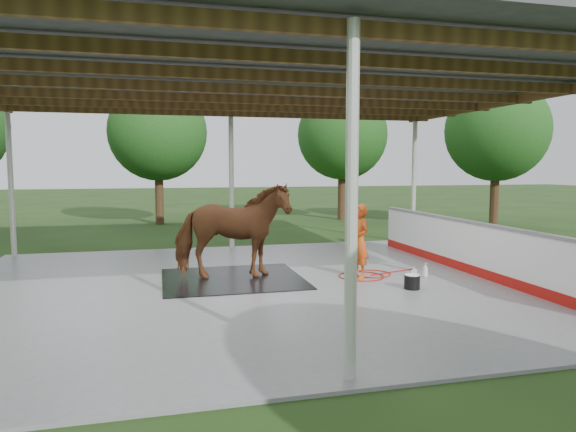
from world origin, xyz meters
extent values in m
plane|color=#1E3814|center=(0.00, 0.00, 0.00)|extent=(100.00, 100.00, 0.00)
cube|color=slate|center=(0.00, 0.00, 0.03)|extent=(12.00, 10.00, 0.05)
cylinder|color=beige|center=(0.00, -4.70, 1.98)|extent=(0.14, 0.14, 3.85)
cylinder|color=beige|center=(-5.70, 4.70, 1.98)|extent=(0.14, 0.14, 3.85)
cylinder|color=beige|center=(0.00, 4.70, 1.98)|extent=(0.14, 0.14, 3.85)
cylinder|color=beige|center=(5.70, 4.70, 1.98)|extent=(0.14, 0.14, 3.85)
cube|color=brown|center=(0.00, -4.50, 3.85)|extent=(12.00, 0.10, 0.18)
cube|color=brown|center=(0.00, -3.00, 3.85)|extent=(12.00, 0.10, 0.18)
cube|color=brown|center=(0.00, -1.50, 3.85)|extent=(12.00, 0.10, 0.18)
cube|color=brown|center=(0.00, 0.00, 3.85)|extent=(12.00, 0.10, 0.18)
cube|color=brown|center=(0.00, 1.50, 3.85)|extent=(12.00, 0.10, 0.18)
cube|color=brown|center=(0.00, 3.00, 3.85)|extent=(12.00, 0.10, 0.18)
cube|color=brown|center=(0.00, 4.50, 3.85)|extent=(12.00, 0.10, 0.18)
cube|color=brown|center=(5.70, 0.00, 3.85)|extent=(0.12, 10.00, 0.18)
cube|color=#38383A|center=(0.00, 0.00, 4.05)|extent=(12.60, 10.60, 0.10)
cube|color=#A7120D|center=(4.59, 0.00, 0.15)|extent=(0.14, 8.00, 0.20)
cube|color=white|center=(4.60, 0.00, 0.65)|extent=(0.12, 8.00, 1.00)
cube|color=slate|center=(4.60, 0.00, 1.17)|extent=(0.16, 8.00, 0.06)
cylinder|color=#382314|center=(-2.00, 12.00, 1.10)|extent=(0.36, 0.36, 2.20)
sphere|color=#194714|center=(-2.00, 12.00, 3.80)|extent=(4.00, 4.00, 4.00)
cylinder|color=#382314|center=(6.00, 12.00, 1.10)|extent=(0.36, 0.36, 2.20)
sphere|color=#194714|center=(6.00, 12.00, 3.80)|extent=(4.00, 4.00, 4.00)
cylinder|color=#382314|center=(11.00, 8.00, 1.10)|extent=(0.36, 0.36, 2.20)
sphere|color=#194714|center=(11.00, 8.00, 3.80)|extent=(4.00, 4.00, 4.00)
cube|color=black|center=(-0.56, 0.59, 0.06)|extent=(2.85, 2.67, 0.02)
imported|color=brown|center=(-0.56, 0.59, 1.06)|extent=(2.41, 1.23, 1.97)
imported|color=#C54815|center=(2.04, 0.10, 0.82)|extent=(0.45, 0.62, 1.55)
cylinder|color=black|center=(2.64, -1.10, 0.18)|extent=(0.30, 0.30, 0.26)
cylinder|color=white|center=(2.64, -1.10, 0.31)|extent=(0.28, 0.28, 0.03)
imported|color=silver|center=(3.42, -0.20, 0.20)|extent=(0.15, 0.15, 0.30)
imported|color=#338CD8|center=(3.21, -0.11, 0.16)|extent=(0.14, 0.14, 0.22)
torus|color=#9F170B|center=(2.12, 0.16, 0.06)|extent=(0.97, 0.97, 0.02)
torus|color=#9F170B|center=(2.44, 0.34, 0.06)|extent=(0.82, 0.82, 0.02)
cylinder|color=#9F170B|center=(2.97, 0.41, 0.06)|extent=(1.21, 0.41, 0.02)
camera|label=1|loc=(-1.99, -9.84, 2.37)|focal=32.00mm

